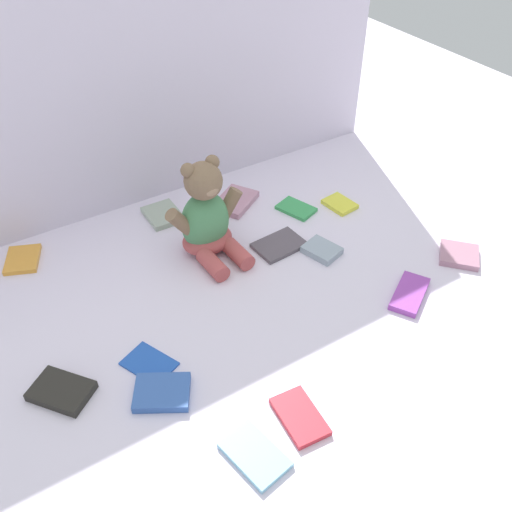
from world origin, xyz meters
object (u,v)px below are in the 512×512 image
object	(u,v)px
book_case_10	(235,201)
book_case_12	(410,294)
book_case_0	(296,209)
book_case_2	(340,204)
book_case_6	(163,215)
book_case_9	(255,455)
book_case_11	(322,250)
book_case_4	(149,363)
book_case_8	(162,392)
book_case_3	(279,245)
book_case_1	(23,259)
book_case_5	(459,255)
book_case_13	(300,417)
teddy_bear	(207,219)
book_case_7	(61,391)

from	to	relation	value
book_case_10	book_case_12	world-z (taller)	book_case_10
book_case_0	book_case_2	world-z (taller)	book_case_2
book_case_6	book_case_9	world-z (taller)	book_case_6
book_case_10	book_case_11	xyz separation A→B (m)	(0.08, -0.32, 0.00)
book_case_4	book_case_8	size ratio (longest dim) A/B	0.97
book_case_4	book_case_12	size ratio (longest dim) A/B	0.79
book_case_2	book_case_3	size ratio (longest dim) A/B	0.68
book_case_3	book_case_12	world-z (taller)	book_case_12
book_case_1	book_case_8	size ratio (longest dim) A/B	0.95
book_case_9	book_case_5	bearing A→B (deg)	4.80
book_case_11	book_case_13	world-z (taller)	book_case_11
teddy_bear	book_case_8	distance (m)	0.49
book_case_11	book_case_9	bearing A→B (deg)	-154.91
teddy_bear	book_case_9	distance (m)	0.63
book_case_1	book_case_13	distance (m)	0.85
book_case_11	book_case_12	size ratio (longest dim) A/B	0.66
book_case_9	book_case_13	size ratio (longest dim) A/B	1.03
book_case_3	book_case_4	xyz separation A→B (m)	(-0.46, -0.19, -0.00)
book_case_2	book_case_7	world-z (taller)	book_case_7
book_case_10	book_case_5	bearing A→B (deg)	-176.29
teddy_bear	book_case_12	bearing A→B (deg)	-54.10
book_case_0	book_case_7	bearing A→B (deg)	-179.69
book_case_1	book_case_8	bearing A→B (deg)	-54.55
book_case_4	book_case_0	bearing A→B (deg)	2.89
teddy_bear	book_case_2	size ratio (longest dim) A/B	2.98
book_case_4	book_case_10	size ratio (longest dim) A/B	0.80
book_case_5	book_case_11	xyz separation A→B (m)	(-0.30, 0.21, 0.00)
book_case_1	book_case_4	bearing A→B (deg)	-51.32
teddy_bear	book_case_4	xyz separation A→B (m)	(-0.30, -0.28, -0.10)
book_case_2	book_case_3	distance (m)	0.27
book_case_2	book_case_8	xyz separation A→B (m)	(-0.73, -0.34, 0.00)
book_case_4	book_case_13	distance (m)	0.35
teddy_bear	book_case_13	xyz separation A→B (m)	(-0.10, -0.56, -0.09)
book_case_1	book_case_2	xyz separation A→B (m)	(0.87, -0.24, 0.00)
book_case_5	book_case_11	size ratio (longest dim) A/B	1.08
book_case_0	book_case_5	xyz separation A→B (m)	(0.24, -0.41, 0.00)
book_case_0	book_case_1	xyz separation A→B (m)	(-0.74, 0.19, 0.00)
book_case_5	book_case_11	bearing A→B (deg)	-167.29
book_case_0	book_case_9	bearing A→B (deg)	-149.76
book_case_7	book_case_8	distance (m)	0.21
book_case_8	book_case_13	size ratio (longest dim) A/B	0.92
book_case_7	book_case_10	xyz separation A→B (m)	(0.65, 0.40, -0.00)
book_case_1	book_case_9	size ratio (longest dim) A/B	0.85
book_case_8	book_case_10	distance (m)	0.70
book_case_7	book_case_12	size ratio (longest dim) A/B	0.88
book_case_0	book_case_9	xyz separation A→B (m)	(-0.52, -0.61, 0.00)
book_case_0	book_case_10	bearing A→B (deg)	118.62
book_case_3	book_case_5	world-z (taller)	book_case_5
book_case_13	book_case_0	bearing A→B (deg)	60.65
book_case_5	book_case_13	size ratio (longest dim) A/B	0.80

